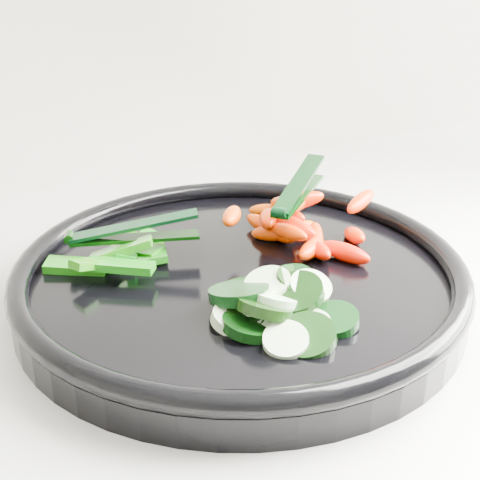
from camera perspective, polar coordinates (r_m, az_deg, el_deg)
name	(u,v)px	position (r m, az deg, el deg)	size (l,w,h in m)	color
veggie_tray	(240,277)	(0.56, 0.00, -3.22)	(0.49, 0.49, 0.04)	black
cucumber_pile	(267,307)	(0.49, 2.35, -5.73)	(0.11, 0.13, 0.04)	black
carrot_pile	(297,224)	(0.61, 4.92, 1.34)	(0.16, 0.16, 0.05)	red
pepper_pile	(122,255)	(0.58, -10.03, -1.31)	(0.11, 0.11, 0.03)	#12730B
tong_carrot	(298,190)	(0.60, 4.95, 4.24)	(0.09, 0.09, 0.02)	black
tong_pepper	(130,232)	(0.58, -9.35, 0.66)	(0.11, 0.05, 0.02)	black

